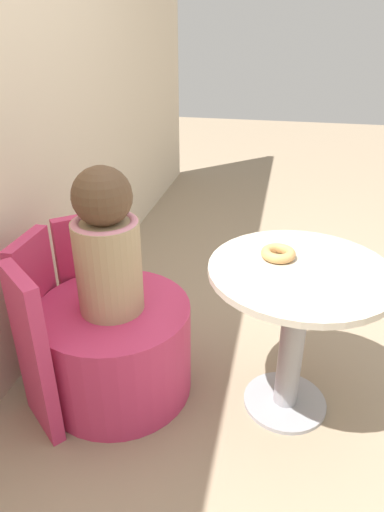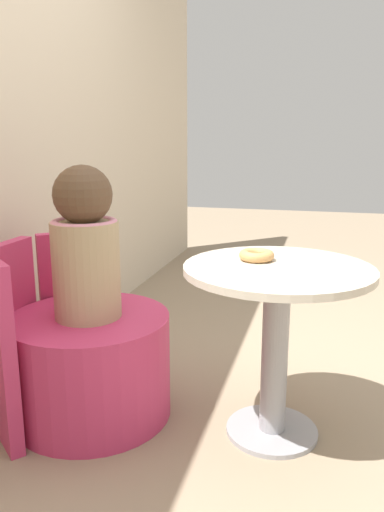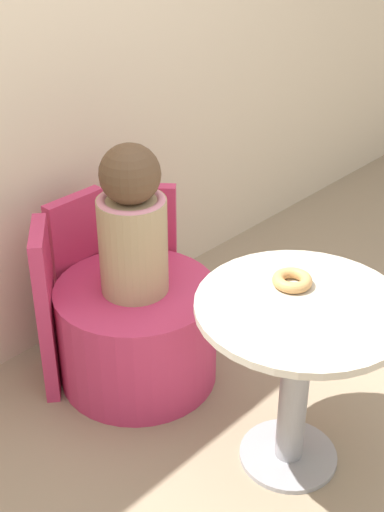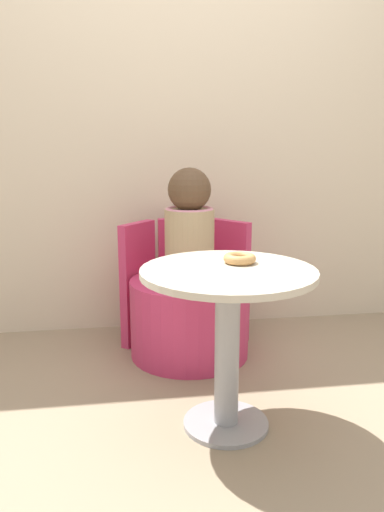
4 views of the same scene
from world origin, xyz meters
TOP-DOWN VIEW (x-y plane):
  - ground_plane at (0.00, 0.00)m, footprint 12.00×12.00m
  - round_table at (0.03, -0.05)m, footprint 0.65×0.65m
  - tub_chair at (-0.01, 0.65)m, footprint 0.61×0.61m
  - booth_backrest at (-0.01, 0.90)m, footprint 0.71×0.26m
  - child_figure at (-0.01, 0.65)m, footprint 0.25×0.25m
  - donut at (0.09, 0.03)m, footprint 0.13×0.13m

SIDE VIEW (x-z plane):
  - ground_plane at x=0.00m, z-range 0.00..0.00m
  - tub_chair at x=-0.01m, z-range 0.00..0.40m
  - booth_backrest at x=-0.01m, z-range 0.00..0.67m
  - round_table at x=0.03m, z-range 0.14..0.78m
  - donut at x=0.09m, z-range 0.63..0.67m
  - child_figure at x=-0.01m, z-range 0.39..0.95m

